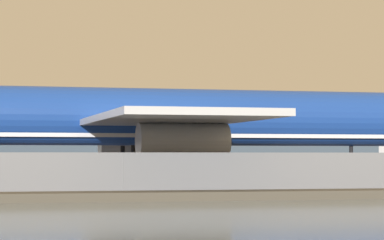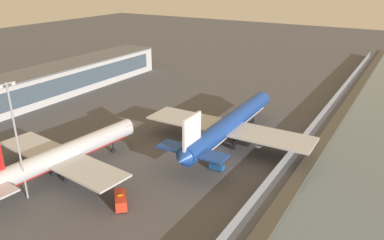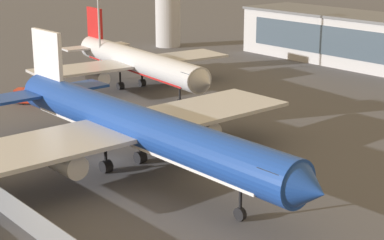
# 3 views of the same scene
# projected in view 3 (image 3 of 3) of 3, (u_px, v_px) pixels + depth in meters

# --- Properties ---
(ground_plane) EXTENTS (500.00, 500.00, 0.00)m
(ground_plane) POSITION_uv_depth(u_px,v_px,m) (110.00, 160.00, 75.28)
(ground_plane) COLOR #4C4C51
(cargo_jet_blue) EXTENTS (50.18, 43.08, 13.93)m
(cargo_jet_blue) POSITION_uv_depth(u_px,v_px,m) (135.00, 127.00, 69.95)
(cargo_jet_blue) COLOR #193D93
(cargo_jet_blue) RESTS_ON ground
(passenger_jet_silver) EXTENTS (41.57, 35.64, 12.67)m
(passenger_jet_silver) POSITION_uv_depth(u_px,v_px,m) (136.00, 62.00, 108.41)
(passenger_jet_silver) COLOR silver
(passenger_jet_silver) RESTS_ON ground
(baggage_tug) EXTENTS (1.64, 3.22, 1.80)m
(baggage_tug) POSITION_uv_depth(u_px,v_px,m) (46.00, 143.00, 79.09)
(baggage_tug) COLOR #19519E
(baggage_tug) RESTS_ON ground
(ops_van) EXTENTS (5.22, 5.10, 2.48)m
(ops_van) POSITION_uv_depth(u_px,v_px,m) (33.00, 96.00, 100.50)
(ops_van) COLOR red
(ops_van) RESTS_ON ground
(apron_light_mast_apron_west) EXTENTS (3.20, 0.40, 23.34)m
(apron_light_mast_apron_west) POSITION_uv_depth(u_px,v_px,m) (98.00, 9.00, 113.42)
(apron_light_mast_apron_west) COLOR #93969B
(apron_light_mast_apron_west) RESTS_ON ground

